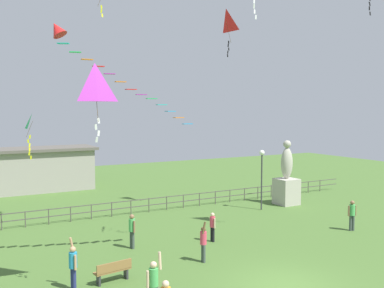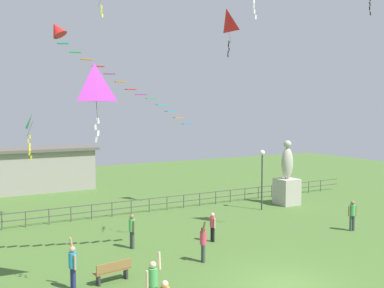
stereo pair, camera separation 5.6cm
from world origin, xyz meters
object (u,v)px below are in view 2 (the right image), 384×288
Objects in this scene: park_bench at (113,271)px; person_5 at (203,241)px; kite_4 at (95,85)px; person_2 at (213,225)px; streamer_kite at (71,40)px; person_4 at (132,229)px; person_6 at (153,282)px; kite_0 at (226,21)px; statue_monument at (287,183)px; person_0 at (73,264)px; kite_2 at (32,124)px; lamppost at (262,166)px; person_3 at (352,213)px.

person_5 is at bearing 3.13° from park_bench.
person_2 is at bearing 27.46° from kite_4.
streamer_kite is (-5.31, 1.64, 8.72)m from person_5.
person_4 is 9.43m from streamer_kite.
person_2 is at bearing 44.22° from person_6.
person_6 is at bearing -132.73° from kite_0.
statue_monument is 2.73× the size of person_4.
person_6 is (1.93, -3.14, 0.03)m from person_0.
kite_2 reaches higher than park_bench.
person_6 is 12.40m from kite_2.
person_2 is 10.92m from kite_2.
kite_4 is (-0.93, -1.10, 7.24)m from park_bench.
statue_monument is at bearing 26.19° from park_bench.
streamer_kite reaches higher than kite_2.
person_4 is at bearing -161.63° from lamppost.
person_6 reaches higher than park_bench.
statue_monument reaches higher than person_3.
statue_monument is at bearing 28.30° from person_2.
park_bench is 0.24× the size of streamer_kite.
kite_0 is at bearing 47.27° from person_6.
kite_0 is (-2.60, 0.61, 9.59)m from lamppost.
person_3 is 1.01× the size of person_4.
person_5 is at bearing 40.38° from person_6.
person_5 is 5.16m from person_6.
park_bench is 1.65m from person_0.
person_2 is 3.12m from person_5.
person_2 is 0.55× the size of kite_4.
statue_monument is at bearing 27.94° from kite_4.
person_6 is (-12.72, -10.34, -2.01)m from lamppost.
person_3 is 14.41m from person_6.
person_0 is at bearing 119.06° from kite_4.
lamppost is 2.03× the size of person_6.
kite_4 is (0.63, -1.13, 6.71)m from person_0.
kite_2 is 9.27m from kite_4.
statue_monument is 1.52× the size of kite_0.
park_bench is at bearing -143.21° from kite_0.
kite_0 reaches higher than person_6.
person_3 is (8.02, -2.09, 0.12)m from person_2.
kite_4 is at bearing -88.46° from streamer_kite.
person_3 is 17.65m from streamer_kite.
statue_monument reaches higher than person_5.
lamppost reaches higher than person_3.
kite_2 is (-12.14, 0.16, -6.49)m from kite_0.
person_2 is at bearing 6.07° from streamer_kite.
person_0 is 15.87m from person_3.
kite_0 is 1.26× the size of kite_2.
park_bench is 4.28m from person_4.
person_2 is 0.75× the size of person_6.
person_2 is 4.19m from person_4.
statue_monument is at bearing 78.39° from person_3.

